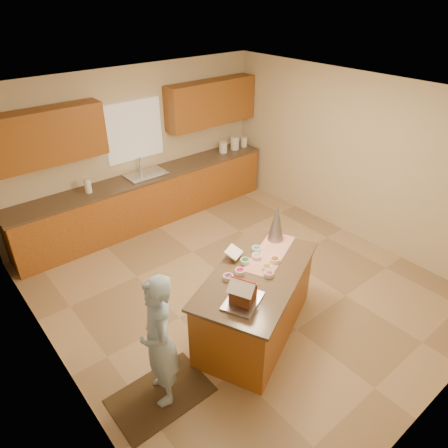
# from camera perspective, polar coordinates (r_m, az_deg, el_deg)

# --- Properties ---
(floor) EXTENTS (5.50, 5.50, 0.00)m
(floor) POSITION_cam_1_polar(r_m,az_deg,el_deg) (6.06, 1.96, -8.60)
(floor) COLOR tan
(floor) RESTS_ON ground
(ceiling) EXTENTS (5.50, 5.50, 0.00)m
(ceiling) POSITION_cam_1_polar(r_m,az_deg,el_deg) (4.83, 2.54, 17.05)
(ceiling) COLOR silver
(ceiling) RESTS_ON floor
(wall_back) EXTENTS (5.50, 5.50, 0.00)m
(wall_back) POSITION_cam_1_polar(r_m,az_deg,el_deg) (7.41, -12.27, 10.39)
(wall_back) COLOR beige
(wall_back) RESTS_ON floor
(wall_left) EXTENTS (5.50, 5.50, 0.00)m
(wall_left) POSITION_cam_1_polar(r_m,az_deg,el_deg) (4.33, -23.66, -7.42)
(wall_left) COLOR beige
(wall_left) RESTS_ON floor
(wall_right) EXTENTS (5.50, 5.50, 0.00)m
(wall_right) POSITION_cam_1_polar(r_m,az_deg,el_deg) (7.08, 17.71, 8.68)
(wall_right) COLOR beige
(wall_right) RESTS_ON floor
(stone_accent) EXTENTS (0.00, 2.50, 2.50)m
(stone_accent) POSITION_cam_1_polar(r_m,az_deg,el_deg) (3.78, -19.06, -14.58)
(stone_accent) COLOR gray
(stone_accent) RESTS_ON wall_left
(window_curtain) EXTENTS (1.05, 0.03, 1.00)m
(window_curtain) POSITION_cam_1_polar(r_m,az_deg,el_deg) (7.29, -12.41, 12.54)
(window_curtain) COLOR white
(window_curtain) RESTS_ON wall_back
(back_counter_base) EXTENTS (4.80, 0.60, 0.88)m
(back_counter_base) POSITION_cam_1_polar(r_m,az_deg,el_deg) (7.52, -10.41, 3.32)
(back_counter_base) COLOR #A56922
(back_counter_base) RESTS_ON floor
(back_counter_top) EXTENTS (4.85, 0.63, 0.04)m
(back_counter_top) POSITION_cam_1_polar(r_m,az_deg,el_deg) (7.33, -10.75, 6.51)
(back_counter_top) COLOR brown
(back_counter_top) RESTS_ON back_counter_base
(upper_cabinet_left) EXTENTS (1.85, 0.35, 0.80)m
(upper_cabinet_left) POSITION_cam_1_polar(r_m,az_deg,el_deg) (6.55, -24.11, 10.86)
(upper_cabinet_left) COLOR #995C20
(upper_cabinet_left) RESTS_ON wall_back
(upper_cabinet_right) EXTENTS (1.85, 0.35, 0.80)m
(upper_cabinet_right) POSITION_cam_1_polar(r_m,az_deg,el_deg) (7.90, -1.81, 16.49)
(upper_cabinet_right) COLOR #995C20
(upper_cabinet_right) RESTS_ON wall_back
(sink) EXTENTS (0.70, 0.45, 0.12)m
(sink) POSITION_cam_1_polar(r_m,az_deg,el_deg) (7.33, -10.74, 6.44)
(sink) COLOR silver
(sink) RESTS_ON back_counter_top
(faucet) EXTENTS (0.03, 0.03, 0.28)m
(faucet) POSITION_cam_1_polar(r_m,az_deg,el_deg) (7.41, -11.57, 8.06)
(faucet) COLOR silver
(faucet) RESTS_ON back_counter_top
(island_base) EXTENTS (1.97, 1.54, 0.86)m
(island_base) POSITION_cam_1_polar(r_m,az_deg,el_deg) (5.14, 4.42, -10.93)
(island_base) COLOR #A56922
(island_base) RESTS_ON floor
(island_top) EXTENTS (2.08, 1.64, 0.04)m
(island_top) POSITION_cam_1_polar(r_m,az_deg,el_deg) (4.85, 4.63, -6.95)
(island_top) COLOR brown
(island_top) RESTS_ON island_base
(table_runner) EXTENTS (1.04, 0.73, 0.01)m
(table_runner) POSITION_cam_1_polar(r_m,az_deg,el_deg) (5.17, 6.44, -4.03)
(table_runner) COLOR red
(table_runner) RESTS_ON island_top
(baking_tray) EXTENTS (0.55, 0.49, 0.02)m
(baking_tray) POSITION_cam_1_polar(r_m,az_deg,el_deg) (4.43, 2.63, -10.65)
(baking_tray) COLOR silver
(baking_tray) RESTS_ON island_top
(cookbook) EXTENTS (0.27, 0.24, 0.09)m
(cookbook) POSITION_cam_1_polar(r_m,az_deg,el_deg) (5.01, 1.33, -3.94)
(cookbook) COLOR white
(cookbook) RESTS_ON island_top
(tinsel_tree) EXTENTS (0.29, 0.29, 0.54)m
(tinsel_tree) POSITION_cam_1_polar(r_m,az_deg,el_deg) (5.31, 7.31, 0.27)
(tinsel_tree) COLOR #AAAAB6
(tinsel_tree) RESTS_ON island_top
(rug) EXTENTS (1.04, 0.68, 0.01)m
(rug) POSITION_cam_1_polar(r_m,az_deg,el_deg) (4.82, -8.76, -22.46)
(rug) COLOR black
(rug) RESTS_ON floor
(boy) EXTENTS (0.52, 0.64, 1.53)m
(boy) POSITION_cam_1_polar(r_m,az_deg,el_deg) (4.25, -9.01, -15.87)
(boy) COLOR #A6CAEC
(boy) RESTS_ON rug
(canister_a) EXTENTS (0.16, 0.16, 0.21)m
(canister_a) POSITION_cam_1_polar(r_m,az_deg,el_deg) (8.18, -0.12, 10.62)
(canister_a) COLOR white
(canister_a) RESTS_ON back_counter_top
(canister_b) EXTENTS (0.18, 0.18, 0.25)m
(canister_b) POSITION_cam_1_polar(r_m,az_deg,el_deg) (8.36, 1.51, 11.19)
(canister_b) COLOR white
(canister_b) RESTS_ON back_counter_top
(canister_c) EXTENTS (0.14, 0.14, 0.19)m
(canister_c) POSITION_cam_1_polar(r_m,az_deg,el_deg) (8.52, 2.78, 11.35)
(canister_c) COLOR white
(canister_c) RESTS_ON back_counter_top
(paper_towel) EXTENTS (0.11, 0.11, 0.23)m
(paper_towel) POSITION_cam_1_polar(r_m,az_deg,el_deg) (6.89, -18.41, 5.06)
(paper_towel) COLOR white
(paper_towel) RESTS_ON back_counter_top
(gingerbread_house) EXTENTS (0.36, 0.36, 0.28)m
(gingerbread_house) POSITION_cam_1_polar(r_m,az_deg,el_deg) (4.35, 2.67, -9.51)
(gingerbread_house) COLOR #552F16
(gingerbread_house) RESTS_ON baking_tray
(candy_bowls) EXTENTS (0.77, 0.58, 0.05)m
(candy_bowls) POSITION_cam_1_polar(r_m,az_deg,el_deg) (4.92, 4.29, -5.63)
(candy_bowls) COLOR gold
(candy_bowls) RESTS_ON island_top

